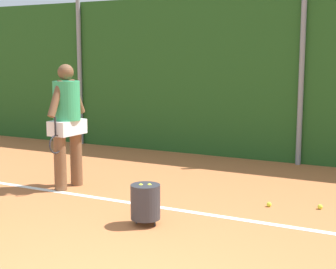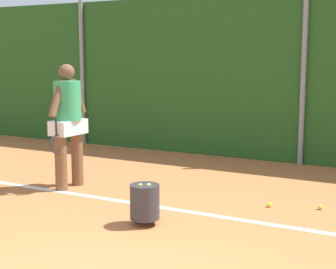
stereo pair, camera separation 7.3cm
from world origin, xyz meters
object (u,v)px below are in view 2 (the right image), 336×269
at_px(ball_hopper, 145,201).
at_px(tennis_ball_5, 320,207).
at_px(tennis_ball_0, 269,205).
at_px(player_midcourt, 68,119).

bearing_deg(ball_hopper, tennis_ball_5, 42.61).
distance_m(tennis_ball_0, tennis_ball_5, 0.67).
height_order(player_midcourt, ball_hopper, player_midcourt).
relative_size(ball_hopper, tennis_ball_0, 7.78).
relative_size(player_midcourt, tennis_ball_0, 28.86).
distance_m(ball_hopper, tennis_ball_0, 1.83).
bearing_deg(tennis_ball_0, ball_hopper, -128.33).
bearing_deg(tennis_ball_5, tennis_ball_0, -162.53).
height_order(ball_hopper, tennis_ball_5, ball_hopper).
bearing_deg(tennis_ball_0, player_midcourt, -172.11).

